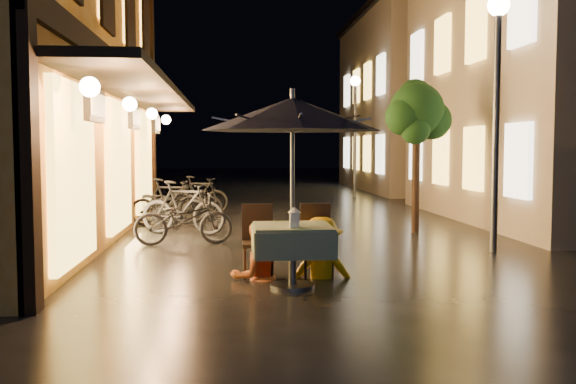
{
  "coord_description": "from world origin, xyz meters",
  "views": [
    {
      "loc": [
        -1.37,
        -8.24,
        1.74
      ],
      "look_at": [
        -0.6,
        0.22,
        1.15
      ],
      "focal_mm": 40.0,
      "sensor_mm": 36.0,
      "label": 1
    }
  ],
  "objects": [
    {
      "name": "street_tree",
      "position": [
        2.41,
        4.51,
        2.42
      ],
      "size": [
        1.43,
        1.2,
        3.15
      ],
      "color": "black",
      "rests_on": "ground"
    },
    {
      "name": "bicycle_2",
      "position": [
        -2.71,
        6.0,
        0.47
      ],
      "size": [
        1.9,
        1.05,
        0.95
      ],
      "primitive_type": "imported",
      "rotation": [
        0.0,
        0.0,
        1.32
      ],
      "color": "black",
      "rests_on": "ground"
    },
    {
      "name": "ground",
      "position": [
        0.0,
        0.0,
        0.0
      ],
      "size": [
        90.0,
        90.0,
        0.0
      ],
      "primitive_type": "plane",
      "color": "black",
      "rests_on": "ground"
    },
    {
      "name": "cafe_table",
      "position": [
        -0.6,
        -0.38,
        0.59
      ],
      "size": [
        0.99,
        0.99,
        0.78
      ],
      "color": "#59595E",
      "rests_on": "ground"
    },
    {
      "name": "bicycle_0",
      "position": [
        -2.2,
        3.24,
        0.46
      ],
      "size": [
        1.8,
        0.8,
        0.92
      ],
      "primitive_type": "imported",
      "rotation": [
        0.0,
        0.0,
        1.68
      ],
      "color": "black",
      "rests_on": "ground"
    },
    {
      "name": "streetlamp_far",
      "position": [
        3.0,
        14.0,
        2.92
      ],
      "size": [
        0.36,
        0.36,
        4.23
      ],
      "color": "#59595E",
      "rests_on": "ground"
    },
    {
      "name": "patio_umbrella",
      "position": [
        -0.6,
        -0.38,
        2.15
      ],
      "size": [
        2.25,
        2.25,
        2.46
      ],
      "color": "#59595E",
      "rests_on": "ground"
    },
    {
      "name": "streetlamp_near",
      "position": [
        3.0,
        2.0,
        2.92
      ],
      "size": [
        0.36,
        0.36,
        4.23
      ],
      "color": "#59595E",
      "rests_on": "ground"
    },
    {
      "name": "cafe_chair_right",
      "position": [
        -0.2,
        0.36,
        0.54
      ],
      "size": [
        0.42,
        0.42,
        0.97
      ],
      "color": "black",
      "rests_on": "ground"
    },
    {
      "name": "person_orange",
      "position": [
        -1.03,
        0.19,
        0.73
      ],
      "size": [
        0.86,
        0.76,
        1.47
      ],
      "primitive_type": "imported",
      "rotation": [
        0.0,
        0.0,
        3.48
      ],
      "color": "orange",
      "rests_on": "ground"
    },
    {
      "name": "bicycle_3",
      "position": [
        -2.76,
        6.59,
        0.51
      ],
      "size": [
        1.77,
        0.81,
        1.03
      ],
      "primitive_type": "imported",
      "rotation": [
        0.0,
        0.0,
        1.37
      ],
      "color": "black",
      "rests_on": "ground"
    },
    {
      "name": "cafe_chair_left",
      "position": [
        -1.0,
        0.36,
        0.54
      ],
      "size": [
        0.42,
        0.42,
        0.97
      ],
      "color": "black",
      "rests_on": "ground"
    },
    {
      "name": "east_building_far",
      "position": [
        7.49,
        18.0,
        3.66
      ],
      "size": [
        7.3,
        10.3,
        7.3
      ],
      "color": "#A99E88",
      "rests_on": "ground"
    },
    {
      "name": "bicycle_4",
      "position": [
        -2.38,
        7.5,
        0.43
      ],
      "size": [
        1.66,
        0.65,
        0.86
      ],
      "primitive_type": "imported",
      "rotation": [
        0.0,
        0.0,
        1.62
      ],
      "color": "black",
      "rests_on": "ground"
    },
    {
      "name": "bicycle_1",
      "position": [
        -2.31,
        4.61,
        0.54
      ],
      "size": [
        1.85,
        1.09,
        1.08
      ],
      "primitive_type": "imported",
      "rotation": [
        0.0,
        0.0,
        1.22
      ],
      "color": "black",
      "rests_on": "ground"
    },
    {
      "name": "bicycle_5",
      "position": [
        -2.18,
        8.68,
        0.49
      ],
      "size": [
        1.7,
        1.03,
        0.99
      ],
      "primitive_type": "imported",
      "rotation": [
        0.0,
        0.0,
        1.2
      ],
      "color": "black",
      "rests_on": "ground"
    },
    {
      "name": "person_yellow",
      "position": [
        -0.15,
        0.22,
        0.79
      ],
      "size": [
        1.05,
        0.65,
        1.58
      ],
      "primitive_type": "imported",
      "rotation": [
        0.0,
        0.0,
        3.08
      ],
      "color": "#FFB707",
      "rests_on": "ground"
    },
    {
      "name": "table_lantern",
      "position": [
        -0.6,
        -0.62,
        0.92
      ],
      "size": [
        0.16,
        0.16,
        0.25
      ],
      "color": "white",
      "rests_on": "cafe_table"
    }
  ]
}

